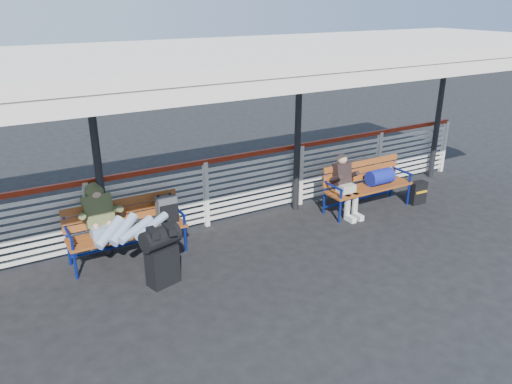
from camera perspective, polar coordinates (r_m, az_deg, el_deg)
ground at (r=7.49m, az=0.56°, el=-9.26°), size 60.00×60.00×0.00m
fence at (r=8.73m, az=-5.75°, el=0.08°), size 12.08×0.08×1.24m
canopy at (r=7.24m, az=-2.95°, el=15.19°), size 12.60×3.60×3.16m
luggage_stack at (r=7.14m, az=-10.74°, el=-6.92°), size 0.59×0.43×0.88m
bench_left at (r=7.98m, az=-13.47°, el=-3.15°), size 1.80×0.56×0.92m
bench_right at (r=9.75m, az=13.07°, el=1.42°), size 1.80×0.56×0.92m
traveler_man at (r=7.54m, az=-15.11°, el=-3.63°), size 0.93×1.64×0.77m
companion_person at (r=9.32m, az=10.19°, el=0.83°), size 0.32×0.66×1.15m
suitcase_side at (r=10.31m, az=17.98°, el=-0.07°), size 0.33×0.21×0.45m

